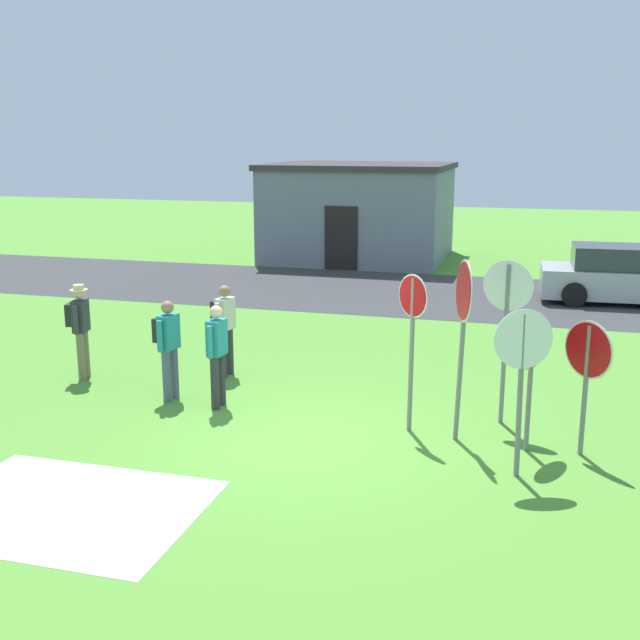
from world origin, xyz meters
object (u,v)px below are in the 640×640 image
object	(u,v)px
stop_sign_leaning_right	(463,316)
parked_car_on_street	(623,277)
person_in_dark_shirt	(80,324)
person_with_sunhat	(217,351)
person_in_teal	(168,343)
person_on_left	(224,324)
stop_sign_leaning_left	(587,365)
stop_sign_center_cluster	(507,313)
stop_sign_tallest	(522,363)
stop_sign_far_back	(412,328)
stop_sign_low_front	(532,357)

from	to	relation	value
stop_sign_leaning_right	parked_car_on_street	bearing A→B (deg)	73.81
parked_car_on_street	person_in_dark_shirt	world-z (taller)	person_in_dark_shirt
stop_sign_leaning_right	person_with_sunhat	world-z (taller)	stop_sign_leaning_right
parked_car_on_street	person_in_teal	size ratio (longest dim) A/B	2.58
person_on_left	person_with_sunhat	size ratio (longest dim) A/B	1.00
stop_sign_leaning_left	person_in_dark_shirt	distance (m)	8.66
stop_sign_leaning_right	stop_sign_center_cluster	size ratio (longest dim) A/B	1.05
parked_car_on_street	stop_sign_center_cluster	xyz separation A→B (m)	(-2.61, -10.07, 1.04)
parked_car_on_street	stop_sign_tallest	xyz separation A→B (m)	(-2.32, -11.95, 0.82)
stop_sign_tallest	person_with_sunhat	bearing A→B (deg)	163.97
stop_sign_center_cluster	person_with_sunhat	bearing A→B (deg)	-173.33
stop_sign_leaning_right	stop_sign_tallest	distance (m)	1.37
stop_sign_far_back	person_in_teal	bearing A→B (deg)	175.68
stop_sign_leaning_left	stop_sign_tallest	bearing A→B (deg)	-132.45
parked_car_on_street	stop_sign_leaning_left	xyz separation A→B (m)	(-1.48, -11.03, 0.60)
stop_sign_leaning_left	person_in_teal	size ratio (longest dim) A/B	1.13
stop_sign_center_cluster	stop_sign_tallest	distance (m)	1.92
stop_sign_center_cluster	person_in_teal	xyz separation A→B (m)	(-5.39, -0.40, -0.75)
parked_car_on_street	person_with_sunhat	size ratio (longest dim) A/B	2.58
person_in_dark_shirt	person_with_sunhat	size ratio (longest dim) A/B	1.03
stop_sign_tallest	person_in_dark_shirt	bearing A→B (deg)	164.63
person_in_dark_shirt	person_in_teal	bearing A→B (deg)	-17.19
stop_sign_low_front	stop_sign_center_cluster	size ratio (longest dim) A/B	0.79
stop_sign_leaning_left	stop_sign_low_front	bearing A→B (deg)	-175.81
stop_sign_tallest	person_with_sunhat	size ratio (longest dim) A/B	1.31
person_with_sunhat	stop_sign_leaning_left	bearing A→B (deg)	-4.54
person_in_dark_shirt	person_in_teal	distance (m)	2.15
stop_sign_center_cluster	person_with_sunhat	world-z (taller)	stop_sign_center_cluster
stop_sign_tallest	parked_car_on_street	bearing A→B (deg)	79.00
stop_sign_leaning_right	stop_sign_low_front	xyz separation A→B (m)	(0.97, -0.15, -0.48)
stop_sign_tallest	stop_sign_leaning_left	distance (m)	1.27
person_with_sunhat	stop_sign_tallest	bearing A→B (deg)	-16.03
stop_sign_leaning_right	person_in_dark_shirt	size ratio (longest dim) A/B	1.52
stop_sign_leaning_right	stop_sign_far_back	bearing A→B (deg)	167.44
person_on_left	stop_sign_far_back	bearing A→B (deg)	-26.14
stop_sign_leaning_right	stop_sign_far_back	xyz separation A→B (m)	(-0.74, 0.16, -0.26)
stop_sign_tallest	stop_sign_far_back	distance (m)	1.98
stop_sign_low_front	person_in_dark_shirt	xyz separation A→B (m)	(-7.85, 1.26, -0.35)
parked_car_on_street	person_with_sunhat	xyz separation A→B (m)	(-7.07, -10.59, 0.26)
person_on_left	person_in_dark_shirt	bearing A→B (deg)	-160.04
person_in_teal	person_with_sunhat	distance (m)	0.94
stop_sign_low_front	stop_sign_center_cluster	distance (m)	1.16
stop_sign_leaning_right	stop_sign_low_front	bearing A→B (deg)	-8.75
stop_sign_low_front	stop_sign_leaning_left	world-z (taller)	stop_sign_low_front
person_on_left	person_with_sunhat	world-z (taller)	same
parked_car_on_street	stop_sign_center_cluster	distance (m)	10.45
stop_sign_low_front	person_in_teal	xyz separation A→B (m)	(-5.79, 0.62, -0.37)
stop_sign_tallest	person_in_dark_shirt	world-z (taller)	stop_sign_tallest
stop_sign_far_back	person_in_teal	distance (m)	4.14
parked_car_on_street	stop_sign_far_back	bearing A→B (deg)	-109.95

